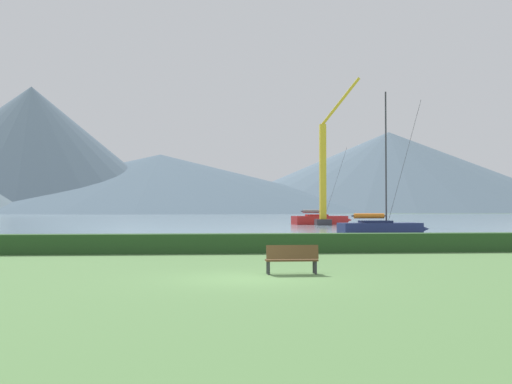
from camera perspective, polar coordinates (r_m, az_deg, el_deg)
ground_plane at (r=18.54m, az=-0.60°, el=-8.14°), size 1000.00×1000.00×0.00m
harbor_water at (r=155.39m, az=-4.40°, el=-2.41°), size 320.00×246.00×0.00m
hedge_line at (r=29.45m, az=-2.22°, el=-4.82°), size 80.00×1.20×0.93m
sailboat_slip_2 at (r=49.87m, az=11.62°, el=-3.28°), size 7.62×2.81×11.61m
sailboat_slip_3 at (r=85.63m, az=6.04°, el=-2.55°), size 8.94×4.01×11.47m
park_bench_near_path at (r=19.83m, az=3.38°, el=-6.17°), size 1.70×0.50×0.95m
dock_crane at (r=81.52m, az=6.42°, el=1.24°), size 6.12×2.00×19.87m
distant_hill_west_ridge at (r=414.31m, az=-8.95°, el=0.79°), size 314.95×314.95×39.14m
distant_hill_central_peak at (r=446.86m, az=12.32°, el=1.83°), size 270.20×270.20×57.73m
distant_hill_east_ridge at (r=393.93m, az=-20.34°, el=3.75°), size 186.72×186.72×76.87m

